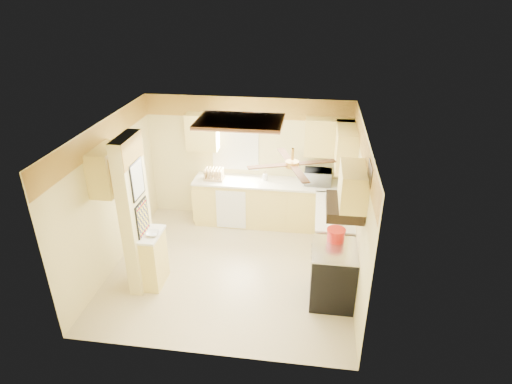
# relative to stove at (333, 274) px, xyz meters

# --- Properties ---
(floor) EXTENTS (4.00, 4.00, 0.00)m
(floor) POSITION_rel_stove_xyz_m (-1.67, 0.55, -0.46)
(floor) COLOR #CDBA8D
(floor) RESTS_ON ground
(ceiling) EXTENTS (4.00, 4.00, 0.00)m
(ceiling) POSITION_rel_stove_xyz_m (-1.67, 0.55, 2.04)
(ceiling) COLOR white
(ceiling) RESTS_ON wall_back
(wall_back) EXTENTS (4.00, 0.00, 4.00)m
(wall_back) POSITION_rel_stove_xyz_m (-1.67, 2.45, 0.79)
(wall_back) COLOR #E4D38B
(wall_back) RESTS_ON floor
(wall_front) EXTENTS (4.00, 0.00, 4.00)m
(wall_front) POSITION_rel_stove_xyz_m (-1.67, -1.35, 0.79)
(wall_front) COLOR #E4D38B
(wall_front) RESTS_ON floor
(wall_left) EXTENTS (0.00, 3.80, 3.80)m
(wall_left) POSITION_rel_stove_xyz_m (-3.67, 0.55, 0.79)
(wall_left) COLOR #E4D38B
(wall_left) RESTS_ON floor
(wall_right) EXTENTS (0.00, 3.80, 3.80)m
(wall_right) POSITION_rel_stove_xyz_m (0.33, 0.55, 0.79)
(wall_right) COLOR #E4D38B
(wall_right) RESTS_ON floor
(wallpaper_border) EXTENTS (4.00, 0.02, 0.40)m
(wallpaper_border) POSITION_rel_stove_xyz_m (-1.67, 2.43, 1.84)
(wallpaper_border) COLOR gold
(wallpaper_border) RESTS_ON wall_back
(partition_column) EXTENTS (0.20, 0.70, 2.50)m
(partition_column) POSITION_rel_stove_xyz_m (-3.02, 0.00, 0.79)
(partition_column) COLOR #E4D38B
(partition_column) RESTS_ON floor
(partition_ledge) EXTENTS (0.25, 0.55, 0.90)m
(partition_ledge) POSITION_rel_stove_xyz_m (-2.80, 0.00, -0.01)
(partition_ledge) COLOR #EBDC73
(partition_ledge) RESTS_ON floor
(ledge_top) EXTENTS (0.28, 0.58, 0.04)m
(ledge_top) POSITION_rel_stove_xyz_m (-2.80, 0.00, 0.46)
(ledge_top) COLOR silver
(ledge_top) RESTS_ON partition_ledge
(lower_cabinets_back) EXTENTS (3.00, 0.60, 0.90)m
(lower_cabinets_back) POSITION_rel_stove_xyz_m (-1.17, 2.15, -0.01)
(lower_cabinets_back) COLOR #EBDC73
(lower_cabinets_back) RESTS_ON floor
(lower_cabinets_right) EXTENTS (0.60, 1.40, 0.90)m
(lower_cabinets_right) POSITION_rel_stove_xyz_m (0.03, 1.15, -0.01)
(lower_cabinets_right) COLOR #EBDC73
(lower_cabinets_right) RESTS_ON floor
(countertop_back) EXTENTS (3.04, 0.64, 0.04)m
(countertop_back) POSITION_rel_stove_xyz_m (-1.17, 2.14, 0.46)
(countertop_back) COLOR silver
(countertop_back) RESTS_ON lower_cabinets_back
(countertop_right) EXTENTS (0.64, 1.44, 0.04)m
(countertop_right) POSITION_rel_stove_xyz_m (0.02, 1.15, 0.46)
(countertop_right) COLOR silver
(countertop_right) RESTS_ON lower_cabinets_right
(dishwasher_panel) EXTENTS (0.58, 0.02, 0.80)m
(dishwasher_panel) POSITION_rel_stove_xyz_m (-1.92, 1.84, -0.03)
(dishwasher_panel) COLOR white
(dishwasher_panel) RESTS_ON lower_cabinets_back
(window) EXTENTS (0.92, 0.02, 1.02)m
(window) POSITION_rel_stove_xyz_m (-1.92, 2.44, 1.09)
(window) COLOR white
(window) RESTS_ON wall_back
(upper_cab_back_left) EXTENTS (0.60, 0.35, 0.70)m
(upper_cab_back_left) POSITION_rel_stove_xyz_m (-2.52, 2.27, 1.39)
(upper_cab_back_left) COLOR #EBDC73
(upper_cab_back_left) RESTS_ON wall_back
(upper_cab_back_right) EXTENTS (0.90, 0.35, 0.70)m
(upper_cab_back_right) POSITION_rel_stove_xyz_m (-0.12, 2.27, 1.39)
(upper_cab_back_right) COLOR #EBDC73
(upper_cab_back_right) RESTS_ON wall_back
(upper_cab_right) EXTENTS (0.35, 1.00, 0.70)m
(upper_cab_right) POSITION_rel_stove_xyz_m (0.16, 1.80, 1.39)
(upper_cab_right) COLOR #EBDC73
(upper_cab_right) RESTS_ON wall_right
(upper_cab_left_wall) EXTENTS (0.35, 0.75, 0.70)m
(upper_cab_left_wall) POSITION_rel_stove_xyz_m (-3.49, 0.30, 1.39)
(upper_cab_left_wall) COLOR #EBDC73
(upper_cab_left_wall) RESTS_ON wall_left
(upper_cab_over_stove) EXTENTS (0.35, 0.76, 0.52)m
(upper_cab_over_stove) POSITION_rel_stove_xyz_m (0.16, 0.00, 1.49)
(upper_cab_over_stove) COLOR #EBDC73
(upper_cab_over_stove) RESTS_ON wall_right
(stove) EXTENTS (0.68, 0.77, 0.92)m
(stove) POSITION_rel_stove_xyz_m (0.00, 0.00, 0.00)
(stove) COLOR black
(stove) RESTS_ON floor
(range_hood) EXTENTS (0.50, 0.76, 0.14)m
(range_hood) POSITION_rel_stove_xyz_m (0.07, 0.00, 1.16)
(range_hood) COLOR black
(range_hood) RESTS_ON upper_cab_over_stove
(poster_menu) EXTENTS (0.02, 0.42, 0.57)m
(poster_menu) POSITION_rel_stove_xyz_m (-2.91, 0.00, 1.39)
(poster_menu) COLOR black
(poster_menu) RESTS_ON partition_column
(poster_nashville) EXTENTS (0.02, 0.42, 0.57)m
(poster_nashville) POSITION_rel_stove_xyz_m (-2.91, 0.00, 0.74)
(poster_nashville) COLOR black
(poster_nashville) RESTS_ON partition_column
(ceiling_light_panel) EXTENTS (1.35, 0.95, 0.06)m
(ceiling_light_panel) POSITION_rel_stove_xyz_m (-1.57, 1.05, 2.00)
(ceiling_light_panel) COLOR brown
(ceiling_light_panel) RESTS_ON ceiling
(ceiling_fan) EXTENTS (1.15, 1.15, 0.26)m
(ceiling_fan) POSITION_rel_stove_xyz_m (-0.67, -0.15, 1.83)
(ceiling_fan) COLOR gold
(ceiling_fan) RESTS_ON ceiling
(vent_grate) EXTENTS (0.02, 0.40, 0.25)m
(vent_grate) POSITION_rel_stove_xyz_m (0.31, -0.35, 1.84)
(vent_grate) COLOR black
(vent_grate) RESTS_ON wall_right
(microwave) EXTENTS (0.52, 0.36, 0.28)m
(microwave) POSITION_rel_stove_xyz_m (-0.28, 2.18, 0.62)
(microwave) COLOR white
(microwave) RESTS_ON countertop_back
(bowl) EXTENTS (0.22, 0.22, 0.05)m
(bowl) POSITION_rel_stove_xyz_m (-2.75, -0.04, 0.50)
(bowl) COLOR white
(bowl) RESTS_ON ledge_top
(dutch_oven) EXTENTS (0.28, 0.28, 0.19)m
(dutch_oven) POSITION_rel_stove_xyz_m (0.01, 0.25, 0.55)
(dutch_oven) COLOR red
(dutch_oven) RESTS_ON stove
(kettle) EXTENTS (0.16, 0.16, 0.25)m
(kettle) POSITION_rel_stove_xyz_m (0.08, 0.70, 0.60)
(kettle) COLOR silver
(kettle) RESTS_ON countertop_right
(dish_rack) EXTENTS (0.38, 0.28, 0.22)m
(dish_rack) POSITION_rel_stove_xyz_m (-2.30, 2.11, 0.56)
(dish_rack) COLOR tan
(dish_rack) RESTS_ON countertop_back
(utensil_crock) EXTENTS (0.09, 0.09, 0.19)m
(utensil_crock) POSITION_rel_stove_xyz_m (-1.30, 2.22, 0.54)
(utensil_crock) COLOR white
(utensil_crock) RESTS_ON countertop_back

